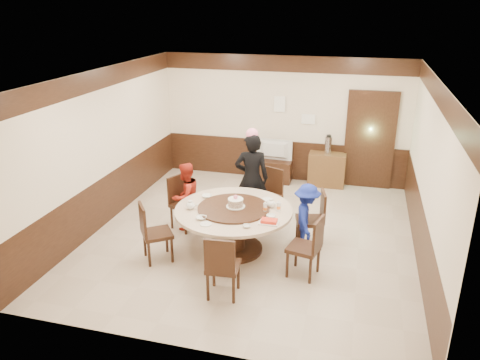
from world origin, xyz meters
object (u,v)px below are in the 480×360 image
(person_red, at_px, (186,196))
(tv_stand, at_px, (273,171))
(person_blue, at_px, (307,218))
(shrimp_platter, at_px, (269,222))
(banquet_table, at_px, (234,221))
(person_standing, at_px, (252,179))
(thermos, at_px, (328,145))
(birthday_cake, at_px, (236,203))
(side_cabinet, at_px, (327,170))
(television, at_px, (273,150))

(person_red, relative_size, tv_stand, 1.46)
(person_blue, height_order, shrimp_platter, person_blue)
(banquet_table, bearing_deg, person_blue, 16.60)
(person_standing, relative_size, thermos, 4.50)
(person_standing, relative_size, birthday_cake, 5.54)
(shrimp_platter, height_order, tv_stand, shrimp_platter)
(birthday_cake, relative_size, thermos, 0.81)
(person_blue, xyz_separation_m, thermos, (0.07, 3.02, 0.36))
(shrimp_platter, bearing_deg, side_cabinet, 81.52)
(shrimp_platter, height_order, thermos, thermos)
(birthday_cake, bearing_deg, thermos, 70.48)
(person_standing, height_order, side_cabinet, person_standing)
(television, relative_size, side_cabinet, 1.03)
(banquet_table, bearing_deg, tv_stand, 89.96)
(tv_stand, xyz_separation_m, side_cabinet, (1.21, 0.03, 0.12))
(banquet_table, distance_m, tv_stand, 3.34)
(person_standing, distance_m, shrimp_platter, 1.64)
(person_standing, distance_m, thermos, 2.52)
(person_red, relative_size, birthday_cake, 4.02)
(tv_stand, distance_m, side_cabinet, 1.22)
(birthday_cake, relative_size, side_cabinet, 0.39)
(person_red, xyz_separation_m, shrimp_platter, (1.71, -0.94, 0.16))
(person_standing, xyz_separation_m, thermos, (1.18, 2.22, 0.09))
(banquet_table, distance_m, side_cabinet, 3.58)
(tv_stand, bearing_deg, banquet_table, -90.04)
(person_blue, relative_size, television, 1.40)
(shrimp_platter, distance_m, tv_stand, 3.79)
(person_red, height_order, person_blue, person_red)
(tv_stand, bearing_deg, birthday_cake, -89.59)
(person_red, xyz_separation_m, person_blue, (2.19, -0.24, -0.04))
(birthday_cake, height_order, tv_stand, birthday_cake)
(side_cabinet, height_order, thermos, thermos)
(television, height_order, side_cabinet, television)
(banquet_table, xyz_separation_m, side_cabinet, (1.21, 3.36, -0.16))
(shrimp_platter, bearing_deg, banquet_table, 150.70)
(shrimp_platter, distance_m, side_cabinet, 3.79)
(banquet_table, distance_m, birthday_cake, 0.32)
(tv_stand, height_order, side_cabinet, side_cabinet)
(birthday_cake, height_order, thermos, thermos)
(thermos, bearing_deg, shrimp_platter, -98.39)
(banquet_table, xyz_separation_m, person_red, (-1.05, 0.58, 0.09))
(person_blue, distance_m, thermos, 3.04)
(thermos, bearing_deg, tv_stand, -178.57)
(person_blue, distance_m, birthday_cake, 1.19)
(banquet_table, xyz_separation_m, tv_stand, (0.00, 3.33, -0.28))
(tv_stand, height_order, television, television)
(side_cabinet, bearing_deg, tv_stand, -178.58)
(banquet_table, relative_size, side_cabinet, 2.38)
(side_cabinet, bearing_deg, person_blue, -91.39)
(birthday_cake, bearing_deg, tv_stand, 90.41)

